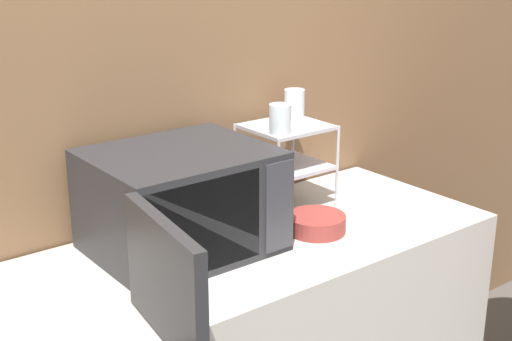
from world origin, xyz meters
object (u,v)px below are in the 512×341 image
object	(u,v)px
dish_rack	(286,148)
glass_front_left	(280,119)
microwave	(181,204)
glass_back_right	(294,103)
bowl	(316,224)

from	to	relation	value
dish_rack	glass_front_left	bearing A→B (deg)	-140.50
microwave	glass_back_right	world-z (taller)	glass_back_right
dish_rack	bowl	distance (m)	0.29
dish_rack	glass_front_left	distance (m)	0.17
dish_rack	glass_front_left	world-z (taller)	glass_front_left
glass_back_right	glass_front_left	bearing A→B (deg)	-141.92
dish_rack	glass_back_right	world-z (taller)	glass_back_right
microwave	bowl	xyz separation A→B (m)	(0.41, -0.13, -0.12)
glass_back_right	bowl	size ratio (longest dim) A/B	0.52
dish_rack	glass_front_left	xyz separation A→B (m)	(-0.09, -0.07, 0.13)
dish_rack	glass_back_right	size ratio (longest dim) A/B	3.00
microwave	glass_back_right	bearing A→B (deg)	16.36
microwave	bowl	distance (m)	0.44
bowl	dish_rack	bearing A→B (deg)	74.21
microwave	dish_rack	bearing A→B (deg)	11.70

